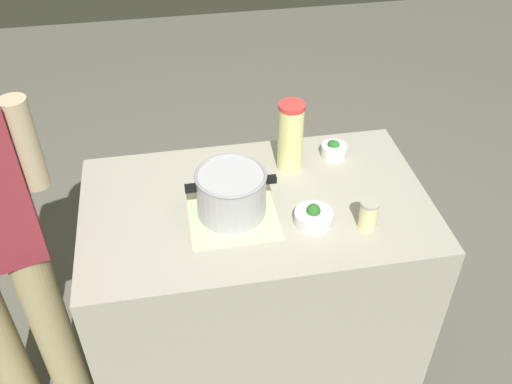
# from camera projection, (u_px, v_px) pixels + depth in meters

# --- Properties ---
(ground_plane) EXTENTS (8.00, 8.00, 0.00)m
(ground_plane) POSITION_uv_depth(u_px,v_px,m) (256.00, 348.00, 2.69)
(ground_plane) COLOR #6A685B
(counter_slab) EXTENTS (1.29, 0.77, 0.90)m
(counter_slab) POSITION_uv_depth(u_px,v_px,m) (256.00, 284.00, 2.40)
(counter_slab) COLOR #ADA796
(counter_slab) RESTS_ON ground_plane
(dish_cloth) EXTENTS (0.32, 0.34, 0.01)m
(dish_cloth) POSITION_uv_depth(u_px,v_px,m) (232.00, 212.00, 2.06)
(dish_cloth) COLOR beige
(dish_cloth) RESTS_ON counter_slab
(cooking_pot) EXTENTS (0.32, 0.25, 0.17)m
(cooking_pot) POSITION_uv_depth(u_px,v_px,m) (231.00, 193.00, 2.00)
(cooking_pot) COLOR #B7B7BC
(cooking_pot) RESTS_ON dish_cloth
(lemonade_pitcher) EXTENTS (0.10, 0.10, 0.29)m
(lemonade_pitcher) POSITION_uv_depth(u_px,v_px,m) (291.00, 137.00, 2.18)
(lemonade_pitcher) COLOR #F0F095
(lemonade_pitcher) RESTS_ON counter_slab
(mason_jar) EXTENTS (0.07, 0.07, 0.11)m
(mason_jar) POSITION_uv_depth(u_px,v_px,m) (368.00, 214.00, 1.97)
(mason_jar) COLOR #F2EAA4
(mason_jar) RESTS_ON counter_slab
(broccoli_bowl_front) EXTENTS (0.14, 0.14, 0.08)m
(broccoli_bowl_front) POSITION_uv_depth(u_px,v_px,m) (314.00, 216.00, 2.01)
(broccoli_bowl_front) COLOR silver
(broccoli_bowl_front) RESTS_ON counter_slab
(broccoli_bowl_center) EXTENTS (0.11, 0.11, 0.07)m
(broccoli_bowl_center) POSITION_uv_depth(u_px,v_px,m) (334.00, 149.00, 2.32)
(broccoli_bowl_center) COLOR silver
(broccoli_bowl_center) RESTS_ON counter_slab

